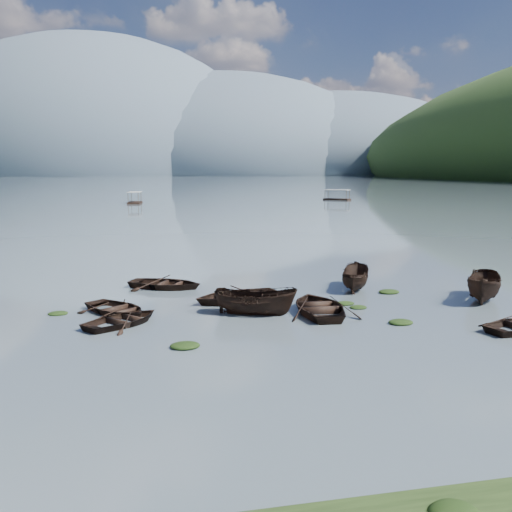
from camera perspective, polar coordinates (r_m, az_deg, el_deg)
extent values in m
plane|color=#505C64|center=(24.04, 6.14, -8.94)|extent=(2400.00, 2400.00, 0.00)
ellipsoid|color=#475666|center=(923.26, -15.64, 7.85)|extent=(520.00, 520.00, 340.00)
ellipsoid|color=#475666|center=(933.45, -3.17, 8.16)|extent=(520.00, 520.00, 260.00)
ellipsoid|color=#475666|center=(978.14, 7.41, 8.12)|extent=(520.00, 520.00, 220.00)
imported|color=black|center=(30.07, -13.78, -5.55)|extent=(4.82, 5.06, 0.85)
imported|color=black|center=(27.85, -13.15, -6.66)|extent=(4.92, 4.77, 0.83)
imported|color=black|center=(28.85, -0.07, -5.89)|extent=(4.54, 3.16, 1.64)
imported|color=black|center=(29.47, 6.33, -5.64)|extent=(3.97, 5.28, 1.04)
imported|color=black|center=(34.42, 21.83, -4.14)|extent=(4.29, 4.83, 1.82)
imported|color=black|center=(35.70, -9.04, -3.18)|extent=(5.59, 5.02, 0.95)
imported|color=black|center=(31.70, -1.95, -4.57)|extent=(5.69, 4.71, 1.02)
imported|color=black|center=(35.43, 9.83, -3.28)|extent=(3.27, 4.45, 1.62)
ellipsoid|color=black|center=(23.90, -7.11, -9.06)|extent=(1.24, 1.01, 0.27)
ellipsoid|color=black|center=(29.13, 0.77, -5.75)|extent=(0.90, 0.72, 0.20)
ellipsoid|color=black|center=(28.08, 14.27, -6.58)|extent=(1.19, 0.95, 0.26)
ellipsoid|color=black|center=(30.68, 10.19, -5.15)|extent=(0.92, 0.78, 0.20)
ellipsoid|color=black|center=(31.42, 8.88, -4.79)|extent=(1.04, 0.82, 0.21)
ellipsoid|color=black|center=(30.62, -19.19, -5.53)|extent=(0.99, 0.80, 0.21)
ellipsoid|color=black|center=(30.71, 1.53, -5.00)|extent=(0.86, 0.71, 0.18)
ellipsoid|color=black|center=(34.73, 13.16, -3.63)|extent=(1.24, 0.99, 0.27)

